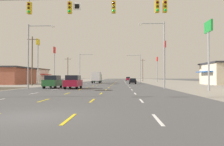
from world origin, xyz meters
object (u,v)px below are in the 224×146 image
(box_truck_inner_left_midfar, at_px, (97,77))
(pole_sign_left_row_1, at_px, (38,51))
(streetlight_left_row_1, at_px, (81,66))
(streetlight_right_row_0, at_px, (162,50))
(streetlight_left_row_0, at_px, (31,51))
(pole_sign_left_row_2, at_px, (54,57))
(pole_sign_right_row_2, at_px, (157,64))
(suv_far_right_far, at_px, (128,79))
(pole_sign_right_row_0, at_px, (208,37))
(suv_inner_left_nearest, at_px, (73,82))
(sedan_far_right_mid, at_px, (133,81))
(pole_sign_right_row_1, at_px, (165,52))
(suv_far_left_near, at_px, (53,82))
(streetlight_right_row_1, at_px, (139,66))

(box_truck_inner_left_midfar, xyz_separation_m, pole_sign_left_row_1, (-11.68, -16.16, 5.73))
(streetlight_left_row_1, bearing_deg, streetlight_right_row_0, -66.37)
(box_truck_inner_left_midfar, bearing_deg, streetlight_left_row_0, -100.57)
(pole_sign_left_row_2, bearing_deg, pole_sign_right_row_2, 20.49)
(suv_far_right_far, bearing_deg, pole_sign_right_row_0, -85.16)
(pole_sign_right_row_0, xyz_separation_m, streetlight_left_row_1, (-24.26, 49.44, -0.95))
(suv_inner_left_nearest, height_order, pole_sign_left_row_1, pole_sign_left_row_1)
(pole_sign_left_row_2, bearing_deg, sedan_far_right_mid, -21.18)
(pole_sign_right_row_1, bearing_deg, box_truck_inner_left_midfar, 153.51)
(sedan_far_right_mid, bearing_deg, pole_sign_right_row_0, -76.23)
(box_truck_inner_left_midfar, distance_m, suv_far_right_far, 50.76)
(suv_inner_left_nearest, relative_size, pole_sign_left_row_1, 0.47)
(suv_far_right_far, relative_size, pole_sign_right_row_1, 0.45)
(suv_far_left_near, distance_m, pole_sign_right_row_0, 23.16)
(suv_inner_left_nearest, distance_m, streetlight_left_row_1, 45.15)
(pole_sign_right_row_1, xyz_separation_m, streetlight_right_row_1, (-5.20, 19.26, -2.68))
(suv_far_right_far, height_order, streetlight_right_row_0, streetlight_right_row_0)
(suv_far_left_near, xyz_separation_m, pole_sign_right_row_2, (23.18, 47.00, 5.54))
(streetlight_right_row_1, bearing_deg, sedan_far_right_mid, -99.34)
(pole_sign_right_row_2, bearing_deg, box_truck_inner_left_midfar, -144.07)
(pole_sign_right_row_2, xyz_separation_m, streetlight_left_row_1, (-25.97, -4.13, -0.87))
(streetlight_left_row_0, height_order, streetlight_left_row_1, streetlight_left_row_0)
(pole_sign_right_row_1, height_order, streetlight_left_row_0, pole_sign_right_row_1)
(pole_sign_right_row_2, bearing_deg, pole_sign_right_row_0, -91.82)
(sedan_far_right_mid, distance_m, pole_sign_right_row_1, 11.13)
(pole_sign_right_row_2, xyz_separation_m, streetlight_right_row_1, (-6.80, -4.13, -1.06))
(streetlight_right_row_0, bearing_deg, suv_inner_left_nearest, -179.12)
(pole_sign_right_row_2, bearing_deg, sedan_far_right_mid, -114.33)
(suv_far_right_far, distance_m, streetlight_left_row_1, 43.11)
(suv_inner_left_nearest, height_order, pole_sign_right_row_2, pole_sign_right_row_2)
(pole_sign_left_row_2, relative_size, streetlight_left_row_0, 1.13)
(suv_far_left_near, xyz_separation_m, pole_sign_left_row_2, (-9.66, 34.72, 7.00))
(streetlight_right_row_1, bearing_deg, streetlight_right_row_0, -89.75)
(suv_inner_left_nearest, height_order, pole_sign_right_row_1, pole_sign_right_row_1)
(suv_far_right_far, xyz_separation_m, pole_sign_right_row_1, (7.64, -58.71, 7.16))
(box_truck_inner_left_midfar, xyz_separation_m, pole_sign_left_row_2, (-13.07, 2.06, 6.19))
(pole_sign_right_row_1, bearing_deg, streetlight_left_row_0, -134.45)
(pole_sign_right_row_0, relative_size, streetlight_left_row_0, 0.90)
(suv_inner_left_nearest, bearing_deg, streetlight_left_row_0, 178.23)
(pole_sign_left_row_1, xyz_separation_m, pole_sign_right_row_1, (29.86, 7.10, 0.62))
(pole_sign_left_row_2, height_order, pole_sign_right_row_1, pole_sign_left_row_2)
(pole_sign_right_row_1, distance_m, streetlight_left_row_0, 35.12)
(suv_inner_left_nearest, height_order, streetlight_left_row_1, streetlight_left_row_1)
(pole_sign_left_row_1, bearing_deg, pole_sign_right_row_1, 13.38)
(suv_far_right_far, relative_size, streetlight_right_row_1, 0.53)
(pole_sign_right_row_2, height_order, streetlight_right_row_0, streetlight_right_row_0)
(streetlight_left_row_0, xyz_separation_m, streetlight_left_row_1, (0.16, 44.26, 0.09))
(pole_sign_left_row_1, distance_m, streetlight_left_row_0, 18.78)
(sedan_far_right_mid, relative_size, streetlight_right_row_0, 0.45)
(pole_sign_right_row_1, relative_size, streetlight_right_row_1, 1.16)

